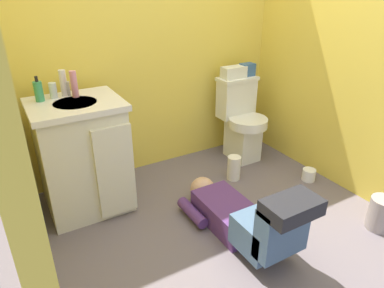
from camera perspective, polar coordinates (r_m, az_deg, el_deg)
ground_plane at (r=2.57m, az=3.73°, el=-12.21°), size 2.76×2.91×0.04m
wall_back at (r=2.93m, az=-6.93°, el=18.47°), size 2.42×0.08×2.40m
wall_right at (r=2.89m, az=25.09°, el=16.27°), size 0.08×1.91×2.40m
toilet at (r=3.25m, az=8.04°, el=3.88°), size 0.36×0.46×0.75m
vanity_cabinet at (r=2.57m, az=-17.36°, el=-1.88°), size 0.60×0.53×0.82m
faucet at (r=2.55m, az=-19.58°, el=8.51°), size 0.02×0.02×0.10m
person_plumber at (r=2.29m, az=8.51°, el=-11.71°), size 0.39×1.06×0.52m
tissue_box at (r=3.16m, az=6.84°, el=11.58°), size 0.22×0.11×0.10m
toiletry_bag at (r=3.25m, az=9.03°, el=11.93°), size 0.12×0.09×0.11m
soap_dispenser at (r=2.50m, az=-23.80°, el=7.92°), size 0.06×0.06×0.17m
bottle_clear at (r=2.53m, az=-21.77°, el=8.13°), size 0.05×0.05×0.11m
bottle_white at (r=2.55m, az=-20.28°, el=9.33°), size 0.05×0.05×0.18m
bottle_pink at (r=2.50m, az=-18.72°, el=9.25°), size 0.04×0.04×0.18m
trash_can at (r=2.72m, az=28.57°, el=-9.98°), size 0.17×0.17×0.23m
paper_towel_roll at (r=2.96m, az=6.86°, el=-3.90°), size 0.11×0.11×0.21m
toilet_paper_roll at (r=3.11m, az=18.55°, el=-4.79°), size 0.11×0.11×0.10m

